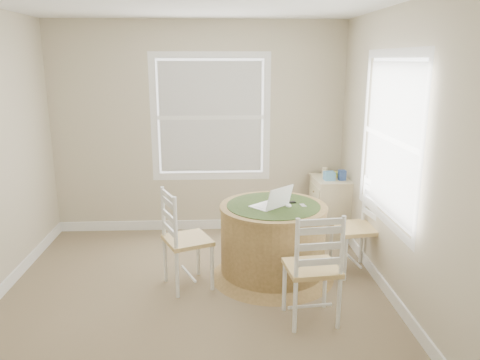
{
  "coord_description": "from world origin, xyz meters",
  "views": [
    {
      "loc": [
        0.23,
        -3.96,
        2.14
      ],
      "look_at": [
        0.45,
        0.45,
        1.0
      ],
      "focal_mm": 35.0,
      "sensor_mm": 36.0,
      "label": 1
    }
  ],
  "objects": [
    {
      "name": "room",
      "position": [
        0.17,
        0.16,
        1.3
      ],
      "size": [
        3.64,
        3.64,
        2.64
      ],
      "color": "#7D6E4F",
      "rests_on": "ground"
    },
    {
      "name": "round_table",
      "position": [
        0.77,
        0.39,
        0.41
      ],
      "size": [
        1.23,
        1.23,
        0.76
      ],
      "rotation": [
        0.0,
        0.0,
        0.18
      ],
      "color": "#A18048",
      "rests_on": "ground"
    },
    {
      "name": "chair_left",
      "position": [
        -0.07,
        0.23,
        0.47
      ],
      "size": [
        0.53,
        0.54,
        0.95
      ],
      "primitive_type": null,
      "rotation": [
        0.0,
        0.0,
        1.98
      ],
      "color": "white",
      "rests_on": "ground"
    },
    {
      "name": "chair_near",
      "position": [
        1.0,
        -0.44,
        0.47
      ],
      "size": [
        0.46,
        0.44,
        0.95
      ],
      "primitive_type": null,
      "rotation": [
        0.0,
        0.0,
        3.25
      ],
      "color": "white",
      "rests_on": "ground"
    },
    {
      "name": "chair_right",
      "position": [
        1.62,
        0.47,
        0.47
      ],
      "size": [
        0.46,
        0.48,
        0.95
      ],
      "primitive_type": null,
      "rotation": [
        0.0,
        0.0,
        -1.42
      ],
      "color": "white",
      "rests_on": "ground"
    },
    {
      "name": "laptop",
      "position": [
        0.74,
        0.34,
        0.78
      ],
      "size": [
        0.44,
        0.43,
        0.23
      ],
      "rotation": [
        0.0,
        0.0,
        3.86
      ],
      "color": "white",
      "rests_on": "round_table"
    },
    {
      "name": "mouse",
      "position": [
        0.91,
        0.35,
        0.76
      ],
      "size": [
        0.08,
        0.1,
        0.03
      ],
      "primitive_type": "ellipsoid",
      "rotation": [
        0.0,
        0.0,
        0.18
      ],
      "color": "white",
      "rests_on": "round_table"
    },
    {
      "name": "phone",
      "position": [
        1.06,
        0.36,
        0.75
      ],
      "size": [
        0.06,
        0.1,
        0.02
      ],
      "primitive_type": "cube",
      "rotation": [
        0.0,
        0.0,
        0.18
      ],
      "color": "#B7BABF",
      "rests_on": "round_table"
    },
    {
      "name": "keys",
      "position": [
        0.97,
        0.45,
        0.76
      ],
      "size": [
        0.07,
        0.06,
        0.02
      ],
      "primitive_type": "cube",
      "rotation": [
        0.0,
        0.0,
        0.18
      ],
      "color": "black",
      "rests_on": "round_table"
    },
    {
      "name": "corner_chest",
      "position": [
        1.6,
        1.47,
        0.37
      ],
      "size": [
        0.45,
        0.58,
        0.75
      ],
      "rotation": [
        0.0,
        0.0,
        0.05
      ],
      "color": "beige",
      "rests_on": "ground"
    },
    {
      "name": "tissue_box",
      "position": [
        1.55,
        1.38,
        0.8
      ],
      "size": [
        0.13,
        0.13,
        0.1
      ],
      "primitive_type": "cube",
      "rotation": [
        0.0,
        0.0,
        0.05
      ],
      "color": "#5B9ED2",
      "rests_on": "corner_chest"
    },
    {
      "name": "box_yellow",
      "position": [
        1.63,
        1.52,
        0.78
      ],
      "size": [
        0.16,
        0.11,
        0.06
      ],
      "primitive_type": "cube",
      "rotation": [
        0.0,
        0.0,
        0.05
      ],
      "color": "#CFDD4E",
      "rests_on": "corner_chest"
    },
    {
      "name": "box_blue",
      "position": [
        1.7,
        1.36,
        0.81
      ],
      "size": [
        0.08,
        0.08,
        0.12
      ],
      "primitive_type": "cube",
      "rotation": [
        0.0,
        0.0,
        0.05
      ],
      "color": "#324F96",
      "rests_on": "corner_chest"
    },
    {
      "name": "cup_cream",
      "position": [
        1.56,
        1.62,
        0.79
      ],
      "size": [
        0.07,
        0.07,
        0.09
      ],
      "primitive_type": "cylinder",
      "color": "beige",
      "rests_on": "corner_chest"
    }
  ]
}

